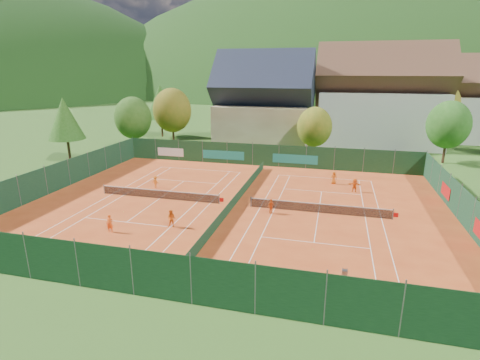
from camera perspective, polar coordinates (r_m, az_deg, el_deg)
name	(u,v)px	position (r m, az deg, el deg)	size (l,w,h in m)	color
ground	(235,206)	(36.50, -0.78, -3.91)	(600.00, 600.00, 0.00)	#2D551A
clay_pad	(235,205)	(36.49, -0.78, -3.87)	(40.00, 32.00, 0.01)	#B9441B
court_markings_left	(160,198)	(39.23, -12.15, -2.76)	(11.03, 23.83, 0.00)	white
court_markings_right	(318,213)	(35.38, 11.87, -4.90)	(11.03, 23.83, 0.00)	white
tennis_net_left	(161,194)	(39.01, -11.99, -2.10)	(13.30, 0.10, 1.02)	#59595B
tennis_net_right	(321,208)	(35.20, 12.17, -4.17)	(13.30, 0.10, 1.02)	#59595B
court_divider	(235,200)	(36.32, -0.79, -3.14)	(0.03, 28.80, 1.00)	#153B23
fence_north	(262,155)	(51.15, 3.41, 3.78)	(40.00, 0.10, 3.00)	#163D20
fence_south	(161,276)	(22.26, -11.97, -14.13)	(40.00, 0.04, 3.00)	#12331B
fence_west	(58,176)	(45.34, -25.99, 0.49)	(0.04, 32.00, 3.00)	#153B24
fence_east	(466,209)	(36.61, 31.13, -3.83)	(0.09, 32.00, 3.00)	#143722
chalet	(264,107)	(64.42, 3.68, 11.06)	(16.20, 12.00, 16.00)	beige
hotel_block_a	(380,102)	(69.56, 20.54, 11.10)	(21.60, 11.00, 17.25)	silver
hotel_block_b	(456,104)	(80.05, 30.07, 9.98)	(17.28, 10.00, 15.50)	silver
tree_west_front	(133,118)	(61.83, -16.00, 9.08)	(5.72, 5.72, 8.69)	#4D341B
tree_west_mid	(172,110)	(65.22, -10.30, 10.41)	(6.44, 6.44, 9.78)	#472A19
tree_west_back	(161,102)	(74.92, -12.02, 11.59)	(5.60, 5.60, 10.00)	#472B19
tree_center	(314,127)	(55.66, 11.28, 7.94)	(5.01, 5.01, 7.60)	#4C361B
tree_east_front	(448,125)	(59.40, 29.18, 7.36)	(5.72, 5.72, 8.69)	#452818
tree_west_side	(65,119)	(58.63, -25.13, 8.46)	(5.04, 5.04, 9.00)	#4B2B1B
tree_east_back	(438,105)	(75.20, 27.89, 10.09)	(7.15, 7.15, 10.86)	#4C321B
mountain_backdrop	(363,148)	(272.28, 18.30, 4.59)	(820.00, 530.00, 242.00)	black
ball_hopper	(345,272)	(24.90, 15.66, -13.39)	(0.34, 0.34, 0.80)	slate
loose_ball_0	(124,211)	(36.50, -17.33, -4.60)	(0.07, 0.07, 0.07)	#CCD833
loose_ball_1	(313,249)	(28.43, 11.01, -10.30)	(0.07, 0.07, 0.07)	#CCD833
loose_ball_2	(267,187)	(42.15, 4.10, -1.04)	(0.07, 0.07, 0.07)	#CCD833
loose_ball_3	(211,178)	(45.56, -4.42, 0.30)	(0.07, 0.07, 0.07)	#CCD833
loose_ball_4	(328,219)	(34.16, 13.29, -5.75)	(0.07, 0.07, 0.07)	#CCD833
player_left_near	(110,223)	(32.18, -19.22, -6.27)	(0.55, 0.36, 1.52)	#F95816
player_left_mid	(172,219)	(31.83, -10.39, -5.81)	(0.75, 0.58, 1.54)	#DE5D13
player_left_far	(156,182)	(42.79, -12.75, -0.25)	(0.87, 0.50, 1.34)	orange
player_right_near	(271,206)	(34.38, 4.73, -3.98)	(0.83, 0.35, 1.42)	#CB4C12
player_right_far_a	(334,178)	(44.34, 14.10, 0.34)	(0.73, 0.47, 1.49)	#D55D13
player_right_far_b	(355,185)	(42.07, 17.06, -0.75)	(1.40, 0.45, 1.51)	orange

